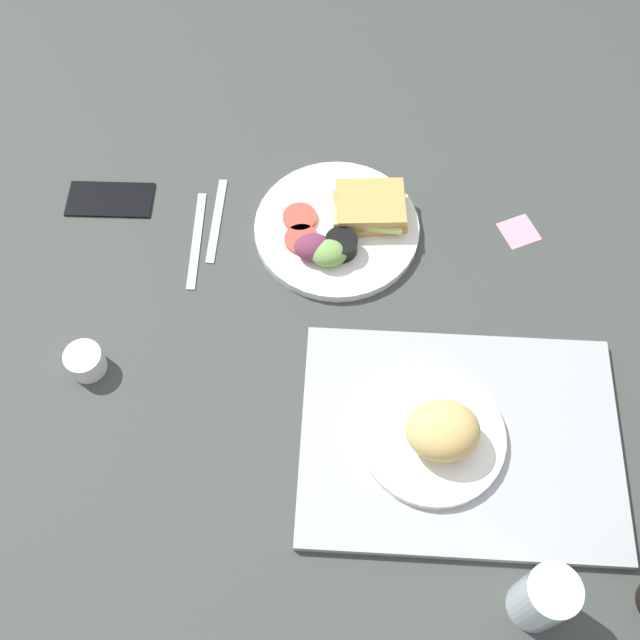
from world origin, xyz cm
name	(u,v)px	position (x,y,z in cm)	size (l,w,h in cm)	color
ground_plane	(333,320)	(0.00, 0.00, -1.50)	(190.00, 150.00, 3.00)	#383D38
serving_tray	(460,440)	(-18.00, 20.42, 0.80)	(45.00, 33.00, 1.60)	#9EA0A3
bread_plate_near	(437,433)	(-14.34, 20.80, 4.42)	(20.51, 20.51, 8.32)	white
plate_with_salad	(341,228)	(-1.22, -15.46, 1.77)	(27.07, 27.07, 5.40)	white
drinking_glass	(543,598)	(-25.67, 42.51, 5.90)	(6.62, 6.62, 11.81)	silver
espresso_cup	(85,361)	(36.62, 9.24, 2.00)	(5.60, 5.60, 4.00)	silver
fork	(217,220)	(19.45, -17.88, 0.25)	(17.00, 1.40, 0.50)	#B7B7BC
knife	(197,240)	(22.45, -13.88, 0.25)	(19.00, 1.40, 0.50)	#B7B7BC
cell_phone	(110,199)	(37.79, -21.98, 0.40)	(14.40, 7.20, 0.80)	black
sticky_note	(519,231)	(-30.70, -16.22, 0.06)	(5.60, 5.60, 0.12)	pink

